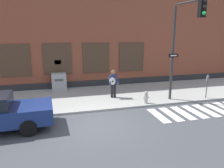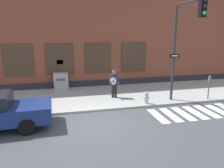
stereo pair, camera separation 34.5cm
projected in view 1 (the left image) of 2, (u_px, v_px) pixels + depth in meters
ground_plane at (96, 124)px, 9.74m from camera, size 160.00×160.00×0.00m
sidewalk at (83, 97)px, 13.50m from camera, size 28.00×5.07×0.10m
building_backdrop at (74, 41)px, 16.99m from camera, size 28.00×4.06×6.58m
crosswalk at (200, 111)px, 11.33m from camera, size 5.20×1.90×0.01m
busker at (113, 82)px, 13.10m from camera, size 0.71×0.56×1.69m
traffic_light at (183, 36)px, 11.32m from camera, size 0.60×2.54×5.42m
parking_meter at (207, 83)px, 13.02m from camera, size 0.13×0.11×1.44m
utility_box at (59, 82)px, 14.96m from camera, size 0.98×0.71×1.16m
fire_hydrant at (146, 97)px, 12.18m from camera, size 0.38×0.20×0.70m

